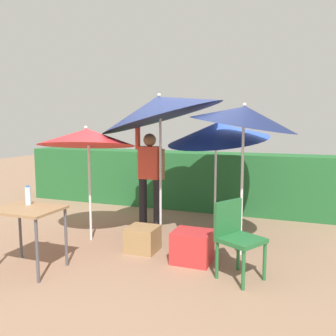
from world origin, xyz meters
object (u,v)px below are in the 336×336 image
cooler_box (192,247)px  umbrella_orange (244,116)px  chair_plastic (236,235)px  bottle_water (28,196)px  umbrella_yellow (217,132)px  umbrella_navy (160,107)px  umbrella_rainbow (87,137)px  folding_table (27,216)px  crate_cardboard (143,239)px  person_vendor (150,172)px

cooler_box → umbrella_orange: bearing=42.9°
chair_plastic → bottle_water: (-2.50, -0.52, 0.37)m
umbrella_yellow → cooler_box: 2.01m
umbrella_navy → cooler_box: size_ratio=5.04×
umbrella_rainbow → umbrella_orange: umbrella_orange is taller
umbrella_orange → folding_table: umbrella_orange is taller
cooler_box → chair_plastic: bearing=-23.4°
bottle_water → cooler_box: bearing=22.4°
crate_cardboard → bottle_water: (-1.14, -0.92, 0.71)m
umbrella_navy → crate_cardboard: size_ratio=5.95×
umbrella_yellow → umbrella_navy: 1.03m
person_vendor → cooler_box: bearing=-49.1°
umbrella_yellow → chair_plastic: bearing=-69.4°
chair_plastic → folding_table: chair_plastic is taller
chair_plastic → folding_table: bearing=-164.4°
person_vendor → chair_plastic: person_vendor is taller
umbrella_rainbow → umbrella_yellow: 2.03m
crate_cardboard → folding_table: folding_table is taller
umbrella_orange → chair_plastic: size_ratio=2.37×
cooler_box → bottle_water: bottle_water is taller
umbrella_yellow → crate_cardboard: (-0.74, -1.26, -1.47)m
cooler_box → crate_cardboard: size_ratio=1.18×
umbrella_rainbow → folding_table: umbrella_rainbow is taller
umbrella_yellow → bottle_water: (-1.88, -2.18, -0.76)m
umbrella_yellow → person_vendor: bearing=-178.6°
umbrella_rainbow → crate_cardboard: umbrella_rainbow is taller
crate_cardboard → bottle_water: bottle_water is taller
crate_cardboard → umbrella_orange: bearing=15.5°
umbrella_rainbow → bottle_water: (-0.18, -1.07, -0.68)m
chair_plastic → umbrella_rainbow: bearing=166.7°
umbrella_yellow → cooler_box: umbrella_yellow is taller
umbrella_navy → umbrella_yellow: bearing=39.1°
umbrella_orange → bottle_water: (-2.44, -1.28, -0.99)m
umbrella_rainbow → crate_cardboard: bearing=-8.9°
umbrella_yellow → cooler_box: size_ratio=4.00×
umbrella_navy → person_vendor: bearing=126.0°
cooler_box → crate_cardboard: (-0.76, 0.14, -0.03)m
cooler_box → umbrella_yellow: bearing=90.8°
umbrella_navy → bottle_water: bearing=-125.8°
umbrella_rainbow → umbrella_navy: umbrella_navy is taller
chair_plastic → folding_table: size_ratio=1.11×
chair_plastic → crate_cardboard: bearing=163.7°
umbrella_yellow → folding_table: (-1.78, -2.33, -0.97)m
umbrella_rainbow → person_vendor: size_ratio=0.96×
folding_table → person_vendor: bearing=75.0°
umbrella_orange → person_vendor: (-1.72, 0.87, -0.94)m
person_vendor → crate_cardboard: person_vendor is taller
crate_cardboard → chair_plastic: bearing=-16.3°
crate_cardboard → bottle_water: 1.63m
umbrella_orange → umbrella_navy: size_ratio=0.86×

